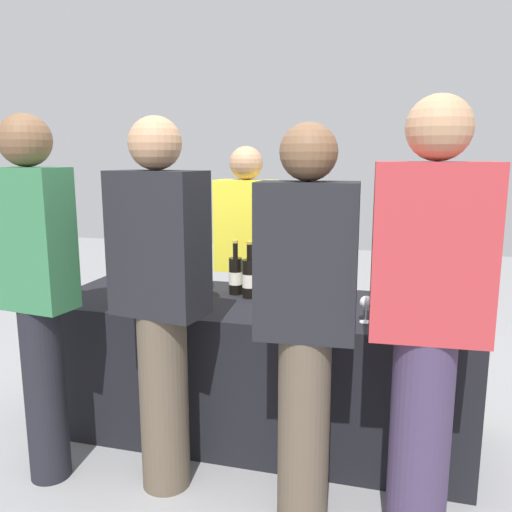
{
  "coord_description": "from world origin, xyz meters",
  "views": [
    {
      "loc": [
        0.71,
        -2.64,
        1.51
      ],
      "look_at": [
        0.0,
        0.0,
        0.99
      ],
      "focal_mm": 36.83,
      "sensor_mm": 36.0,
      "label": 1
    }
  ],
  "objects_px": {
    "wine_glass_0": "(165,282)",
    "guest_3": "(428,315)",
    "wine_glass_3": "(366,303)",
    "guest_1": "(160,295)",
    "server_pouring": "(246,259)",
    "wine_glass_1": "(194,291)",
    "wine_bottle_7": "(420,282)",
    "wine_bottle_3": "(249,278)",
    "wine_bottle_4": "(268,278)",
    "menu_board": "(417,325)",
    "wine_bottle_2": "(236,275)",
    "wine_glass_2": "(313,291)",
    "wine_bottle_5": "(337,279)",
    "guest_0": "(37,284)",
    "wine_bottle_6": "(387,284)",
    "wine_bottle_0": "(170,271)",
    "guest_2": "(306,316)",
    "wine_bottle_1": "(202,274)"
  },
  "relations": [
    {
      "from": "wine_bottle_5",
      "to": "guest_3",
      "type": "height_order",
      "value": "guest_3"
    },
    {
      "from": "wine_glass_2",
      "to": "guest_1",
      "type": "height_order",
      "value": "guest_1"
    },
    {
      "from": "wine_bottle_3",
      "to": "menu_board",
      "type": "xyz_separation_m",
      "value": [
        0.93,
        0.81,
        -0.45
      ]
    },
    {
      "from": "wine_bottle_7",
      "to": "wine_glass_1",
      "type": "xyz_separation_m",
      "value": [
        -1.12,
        -0.37,
        -0.03
      ]
    },
    {
      "from": "wine_bottle_5",
      "to": "guest_1",
      "type": "xyz_separation_m",
      "value": [
        -0.69,
        -0.72,
        0.05
      ]
    },
    {
      "from": "wine_bottle_4",
      "to": "wine_glass_2",
      "type": "bearing_deg",
      "value": -34.96
    },
    {
      "from": "wine_bottle_6",
      "to": "wine_glass_1",
      "type": "bearing_deg",
      "value": -163.37
    },
    {
      "from": "wine_bottle_3",
      "to": "server_pouring",
      "type": "distance_m",
      "value": 0.54
    },
    {
      "from": "wine_bottle_4",
      "to": "menu_board",
      "type": "relative_size",
      "value": 0.37
    },
    {
      "from": "wine_bottle_0",
      "to": "wine_bottle_2",
      "type": "bearing_deg",
      "value": 5.57
    },
    {
      "from": "wine_bottle_2",
      "to": "wine_glass_0",
      "type": "distance_m",
      "value": 0.4
    },
    {
      "from": "wine_bottle_4",
      "to": "wine_glass_1",
      "type": "height_order",
      "value": "wine_bottle_4"
    },
    {
      "from": "wine_glass_0",
      "to": "menu_board",
      "type": "height_order",
      "value": "wine_glass_0"
    },
    {
      "from": "wine_bottle_3",
      "to": "guest_0",
      "type": "distance_m",
      "value": 1.09
    },
    {
      "from": "wine_glass_3",
      "to": "guest_1",
      "type": "relative_size",
      "value": 0.08
    },
    {
      "from": "wine_bottle_0",
      "to": "wine_bottle_4",
      "type": "xyz_separation_m",
      "value": [
        0.57,
        0.03,
        -0.01
      ]
    },
    {
      "from": "wine_glass_3",
      "to": "menu_board",
      "type": "bearing_deg",
      "value": 75.55
    },
    {
      "from": "wine_glass_1",
      "to": "wine_bottle_7",
      "type": "bearing_deg",
      "value": 18.39
    },
    {
      "from": "guest_2",
      "to": "menu_board",
      "type": "height_order",
      "value": "guest_2"
    },
    {
      "from": "wine_bottle_1",
      "to": "guest_0",
      "type": "xyz_separation_m",
      "value": [
        -0.49,
        -0.78,
        0.09
      ]
    },
    {
      "from": "guest_1",
      "to": "guest_3",
      "type": "distance_m",
      "value": 1.12
    },
    {
      "from": "wine_bottle_0",
      "to": "wine_glass_3",
      "type": "height_order",
      "value": "wine_bottle_0"
    },
    {
      "from": "wine_glass_0",
      "to": "server_pouring",
      "type": "bearing_deg",
      "value": 69.6
    },
    {
      "from": "wine_glass_2",
      "to": "wine_glass_3",
      "type": "relative_size",
      "value": 1.12
    },
    {
      "from": "guest_3",
      "to": "guest_1",
      "type": "bearing_deg",
      "value": 172.82
    },
    {
      "from": "wine_glass_0",
      "to": "guest_0",
      "type": "relative_size",
      "value": 0.08
    },
    {
      "from": "wine_glass_2",
      "to": "guest_2",
      "type": "distance_m",
      "value": 0.59
    },
    {
      "from": "wine_bottle_2",
      "to": "wine_bottle_6",
      "type": "height_order",
      "value": "wine_bottle_6"
    },
    {
      "from": "wine_glass_0",
      "to": "guest_3",
      "type": "relative_size",
      "value": 0.08
    },
    {
      "from": "wine_bottle_3",
      "to": "wine_glass_1",
      "type": "xyz_separation_m",
      "value": [
        -0.22,
        -0.28,
        -0.02
      ]
    },
    {
      "from": "guest_1",
      "to": "menu_board",
      "type": "distance_m",
      "value": 1.94
    },
    {
      "from": "wine_bottle_6",
      "to": "guest_2",
      "type": "bearing_deg",
      "value": -111.46
    },
    {
      "from": "guest_0",
      "to": "guest_2",
      "type": "distance_m",
      "value": 1.22
    },
    {
      "from": "wine_bottle_0",
      "to": "guest_2",
      "type": "height_order",
      "value": "guest_2"
    },
    {
      "from": "wine_bottle_1",
      "to": "wine_bottle_3",
      "type": "distance_m",
      "value": 0.29
    },
    {
      "from": "wine_glass_3",
      "to": "menu_board",
      "type": "height_order",
      "value": "wine_glass_3"
    },
    {
      "from": "wine_bottle_5",
      "to": "wine_bottle_7",
      "type": "bearing_deg",
      "value": 6.15
    },
    {
      "from": "wine_bottle_5",
      "to": "guest_0",
      "type": "height_order",
      "value": "guest_0"
    },
    {
      "from": "wine_glass_3",
      "to": "guest_1",
      "type": "height_order",
      "value": "guest_1"
    },
    {
      "from": "wine_bottle_3",
      "to": "wine_glass_0",
      "type": "xyz_separation_m",
      "value": [
        -0.42,
        -0.18,
        -0.01
      ]
    },
    {
      "from": "wine_bottle_5",
      "to": "wine_glass_0",
      "type": "bearing_deg",
      "value": -165.37
    },
    {
      "from": "guest_0",
      "to": "guest_1",
      "type": "distance_m",
      "value": 0.57
    },
    {
      "from": "wine_glass_2",
      "to": "server_pouring",
      "type": "distance_m",
      "value": 0.86
    },
    {
      "from": "server_pouring",
      "to": "wine_glass_0",
      "type": "bearing_deg",
      "value": 74.43
    },
    {
      "from": "wine_bottle_2",
      "to": "wine_glass_2",
      "type": "height_order",
      "value": "wine_bottle_2"
    },
    {
      "from": "wine_glass_3",
      "to": "guest_3",
      "type": "distance_m",
      "value": 0.53
    },
    {
      "from": "wine_bottle_4",
      "to": "server_pouring",
      "type": "relative_size",
      "value": 0.19
    },
    {
      "from": "wine_bottle_5",
      "to": "server_pouring",
      "type": "xyz_separation_m",
      "value": [
        -0.64,
        0.46,
        -0.01
      ]
    },
    {
      "from": "menu_board",
      "to": "guest_3",
      "type": "bearing_deg",
      "value": -83.05
    },
    {
      "from": "wine_glass_3",
      "to": "guest_3",
      "type": "height_order",
      "value": "guest_3"
    }
  ]
}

